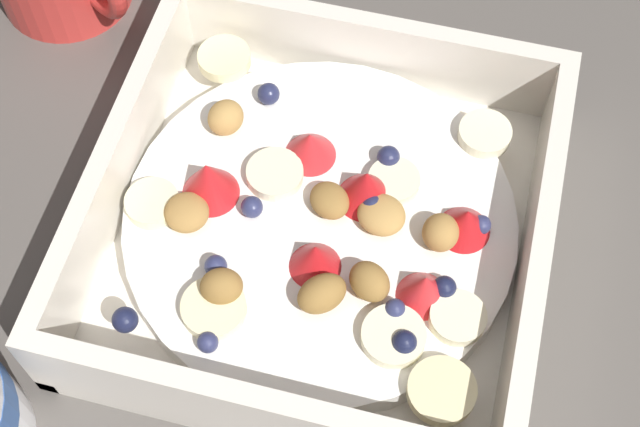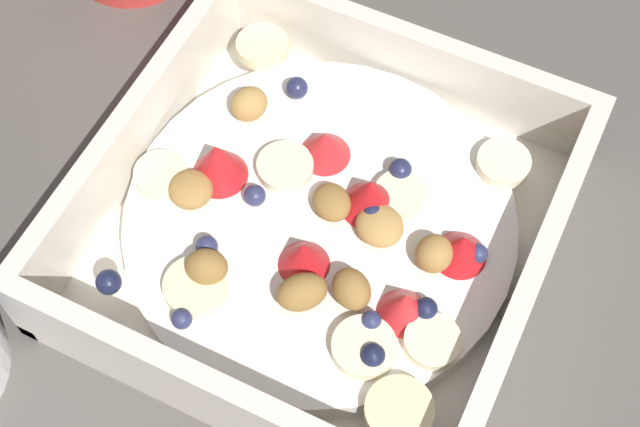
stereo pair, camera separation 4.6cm
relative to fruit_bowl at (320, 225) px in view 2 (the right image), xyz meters
name	(u,v)px [view 2 (the right image)]	position (x,y,z in m)	size (l,w,h in m)	color
ground_plane	(349,265)	(-0.01, -0.02, -0.02)	(2.40, 2.40, 0.00)	#56514C
fruit_bowl	(320,225)	(0.00, 0.00, 0.00)	(0.22, 0.22, 0.06)	white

